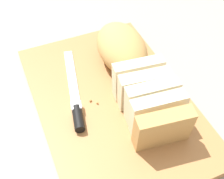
{
  "coord_description": "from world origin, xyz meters",
  "views": [
    {
      "loc": [
        0.37,
        -0.16,
        0.5
      ],
      "look_at": [
        0.0,
        0.0,
        0.05
      ],
      "focal_mm": 47.97,
      "sensor_mm": 36.0,
      "label": 1
    }
  ],
  "objects": [
    {
      "name": "bread_knife",
      "position": [
        -0.01,
        -0.08,
        0.03
      ],
      "size": [
        0.24,
        0.07,
        0.02
      ],
      "rotation": [
        0.0,
        0.0,
        2.94
      ],
      "color": "silver",
      "rests_on": "cutting_board"
    },
    {
      "name": "crumb_stray_left",
      "position": [
        -0.01,
        -0.04,
        0.02
      ],
      "size": [
        0.0,
        0.0,
        0.0
      ],
      "primitive_type": "sphere",
      "color": "#A8753D",
      "rests_on": "cutting_board"
    },
    {
      "name": "cutting_board",
      "position": [
        0.0,
        0.0,
        0.01
      ],
      "size": [
        0.46,
        0.31,
        0.02
      ],
      "primitive_type": "cube",
      "rotation": [
        0.0,
        0.0,
        0.0
      ],
      "color": "#9E6B3D",
      "rests_on": "ground_plane"
    },
    {
      "name": "crumb_near_knife",
      "position": [
        0.02,
        0.03,
        0.02
      ],
      "size": [
        0.01,
        0.01,
        0.01
      ],
      "primitive_type": "sphere",
      "color": "#A8753D",
      "rests_on": "cutting_board"
    },
    {
      "name": "bread_loaf",
      "position": [
        -0.03,
        0.06,
        0.06
      ],
      "size": [
        0.34,
        0.14,
        0.08
      ],
      "rotation": [
        0.0,
        0.0,
        -0.09
      ],
      "color": "tan",
      "rests_on": "cutting_board"
    },
    {
      "name": "crumb_near_loaf",
      "position": [
        0.0,
        -0.03,
        0.02
      ],
      "size": [
        0.0,
        0.0,
        0.0
      ],
      "primitive_type": "sphere",
      "color": "#A8753D",
      "rests_on": "cutting_board"
    },
    {
      "name": "ground_plane",
      "position": [
        0.0,
        0.0,
        0.0
      ],
      "size": [
        3.0,
        3.0,
        0.0
      ],
      "primitive_type": "plane",
      "color": "gray"
    }
  ]
}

